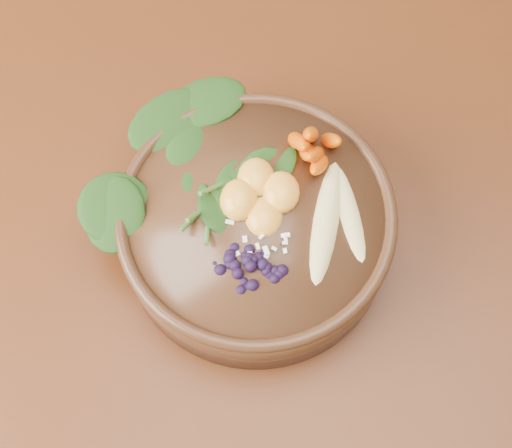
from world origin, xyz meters
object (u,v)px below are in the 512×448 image
object	(u,v)px
stoneware_bowl	(256,228)
kale_heap	(219,147)
carrot_cluster	(315,132)
blueberry_pile	(252,260)
mandarin_cluster	(260,190)
banana_halves	(339,212)
dining_table	(488,282)

from	to	relation	value
stoneware_bowl	kale_heap	xyz separation A→B (m)	(-0.04, 0.06, 0.06)
carrot_cluster	blueberry_pile	distance (m)	0.14
mandarin_cluster	banana_halves	bearing A→B (deg)	-12.94
dining_table	banana_halves	distance (m)	0.27
dining_table	kale_heap	world-z (taller)	kale_heap
stoneware_bowl	carrot_cluster	world-z (taller)	carrot_cluster
dining_table	carrot_cluster	size ratio (longest dim) A/B	20.56
carrot_cluster	banana_halves	bearing A→B (deg)	-66.94
kale_heap	stoneware_bowl	bearing A→B (deg)	-56.33
dining_table	mandarin_cluster	bearing A→B (deg)	176.69
stoneware_bowl	kale_heap	size ratio (longest dim) A/B	1.53
stoneware_bowl	kale_heap	bearing A→B (deg)	123.67
kale_heap	blueberry_pile	distance (m)	0.13
kale_heap	mandarin_cluster	bearing A→B (deg)	-44.98
stoneware_bowl	mandarin_cluster	bearing A→B (deg)	80.46
kale_heap	banana_halves	bearing A→B (deg)	-26.74
carrot_cluster	kale_heap	bearing A→B (deg)	-169.49
banana_halves	blueberry_pile	bearing A→B (deg)	-141.51
kale_heap	blueberry_pile	bearing A→B (deg)	-71.39
dining_table	carrot_cluster	bearing A→B (deg)	162.43
stoneware_bowl	blueberry_pile	size ratio (longest dim) A/B	2.16
stoneware_bowl	blueberry_pile	distance (m)	0.08
kale_heap	mandarin_cluster	size ratio (longest dim) A/B	2.07
blueberry_pile	stoneware_bowl	bearing A→B (deg)	89.67
stoneware_bowl	blueberry_pile	xyz separation A→B (m)	(-0.00, -0.06, 0.06)
dining_table	kale_heap	size ratio (longest dim) A/B	8.66
banana_halves	stoneware_bowl	bearing A→B (deg)	-177.26
stoneware_bowl	banana_halves	bearing A→B (deg)	-0.45
mandarin_cluster	kale_heap	bearing A→B (deg)	135.02
dining_table	kale_heap	bearing A→B (deg)	169.52
dining_table	banana_halves	xyz separation A→B (m)	(-0.20, -0.00, 0.18)
banana_halves	mandarin_cluster	size ratio (longest dim) A/B	1.77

